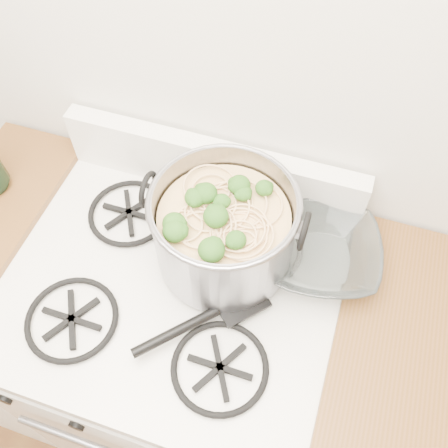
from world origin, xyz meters
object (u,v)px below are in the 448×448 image
glass_bowl (321,257)px  spatula (240,299)px  stock_pot (224,230)px  gas_range (183,356)px

glass_bowl → spatula: bearing=-132.3°
stock_pot → spatula: size_ratio=1.12×
stock_pot → spatula: bearing=-55.4°
stock_pot → glass_bowl: bearing=14.2°
gas_range → spatula: bearing=1.6°
glass_bowl → gas_range: bearing=-152.3°
gas_range → spatula: 0.53m
gas_range → spatula: (0.17, 0.00, 0.50)m
gas_range → spatula: spatula is taller
stock_pot → glass_bowl: (0.22, 0.05, -0.09)m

